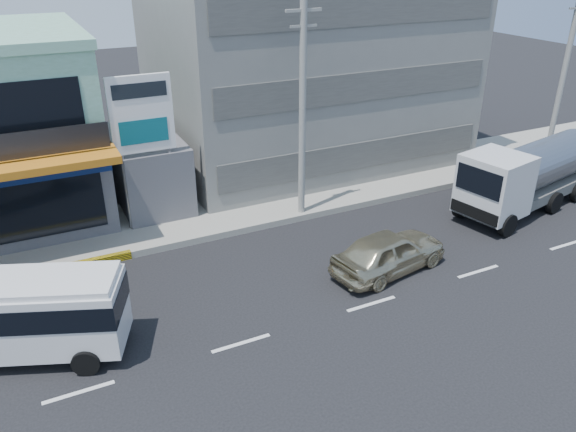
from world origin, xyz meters
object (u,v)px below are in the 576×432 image
object	(u,v)px
utility_pole_far	(563,75)
tanker_truck	(526,175)
sedan	(389,252)
concrete_building	(304,36)
billboard	(143,123)
satellite_dish	(148,140)
utility_pole_near	(302,110)
minibus	(12,312)

from	to	relation	value
utility_pole_far	tanker_truck	size ratio (longest dim) A/B	1.15
sedan	tanker_truck	bearing A→B (deg)	-88.10
concrete_building	billboard	size ratio (longest dim) A/B	2.32
satellite_dish	billboard	bearing A→B (deg)	-105.52
sedan	tanker_truck	distance (m)	9.29
utility_pole_near	sedan	world-z (taller)	utility_pole_near
sedan	utility_pole_near	bearing A→B (deg)	-1.45
tanker_truck	utility_pole_near	bearing A→B (deg)	158.73
concrete_building	sedan	bearing A→B (deg)	-103.25
minibus	tanker_truck	xyz separation A→B (m)	(22.24, 1.06, 0.13)
utility_pole_near	sedan	bearing A→B (deg)	-81.52
utility_pole_near	sedan	size ratio (longest dim) A/B	2.03
concrete_building	sedan	size ratio (longest dim) A/B	3.25
satellite_dish	sedan	bearing A→B (deg)	-53.75
satellite_dish	utility_pole_far	bearing A→B (deg)	-9.29
concrete_building	satellite_dish	world-z (taller)	concrete_building
utility_pole_near	billboard	bearing A→B (deg)	164.52
concrete_building	satellite_dish	bearing A→B (deg)	-158.20
billboard	tanker_truck	bearing A→B (deg)	-19.02
satellite_dish	sedan	world-z (taller)	satellite_dish
billboard	utility_pole_near	size ratio (longest dim) A/B	0.69
concrete_building	utility_pole_far	distance (m)	14.32
minibus	billboard	bearing A→B (deg)	49.02
concrete_building	minibus	size ratio (longest dim) A/B	2.33
minibus	satellite_dish	bearing A→B (deg)	53.36
concrete_building	satellite_dish	distance (m)	11.30
concrete_building	sedan	xyz separation A→B (m)	(-3.14, -13.35, -6.16)
utility_pole_near	utility_pole_far	world-z (taller)	same
utility_pole_far	sedan	world-z (taller)	utility_pole_far
minibus	concrete_building	bearing A→B (deg)	37.46
concrete_building	tanker_truck	size ratio (longest dim) A/B	1.84
utility_pole_near	sedan	xyz separation A→B (m)	(0.86, -5.75, -4.31)
tanker_truck	sedan	bearing A→B (deg)	-168.18
billboard	tanker_truck	xyz separation A→B (m)	(16.41, -5.66, -3.16)
satellite_dish	billboard	size ratio (longest dim) A/B	0.22
concrete_building	minibus	xyz separation A→B (m)	(-16.33, -12.52, -5.36)
sedan	tanker_truck	xyz separation A→B (m)	(9.05, 1.89, 0.93)
concrete_building	minibus	distance (m)	21.27
utility_pole_near	tanker_truck	distance (m)	11.15
utility_pole_far	sedan	distance (m)	16.76
sedan	concrete_building	bearing A→B (deg)	-23.17
utility_pole_near	satellite_dish	bearing A→B (deg)	149.04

